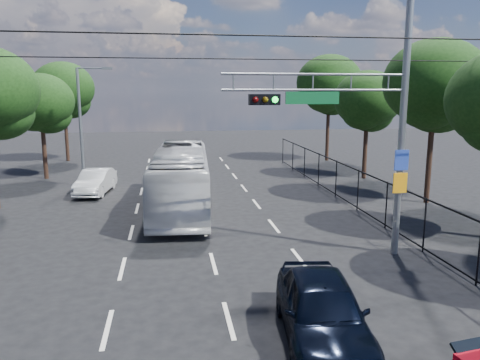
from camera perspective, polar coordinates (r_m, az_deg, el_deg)
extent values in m
cube|color=beige|center=(12.44, -15.88, -17.06)|extent=(0.12, 2.00, 0.01)
cube|color=beige|center=(16.06, -14.16, -10.40)|extent=(0.12, 2.00, 0.01)
cube|color=beige|center=(19.83, -13.12, -6.22)|extent=(0.12, 2.00, 0.01)
cube|color=beige|center=(23.68, -12.42, -3.39)|extent=(0.12, 2.00, 0.01)
cube|color=beige|center=(27.56, -11.93, -1.35)|extent=(0.12, 2.00, 0.01)
cube|color=beige|center=(31.48, -11.55, 0.18)|extent=(0.12, 2.00, 0.01)
cube|color=beige|center=(35.42, -11.26, 1.37)|extent=(0.12, 2.00, 0.01)
cube|color=beige|center=(39.37, -11.03, 2.32)|extent=(0.12, 2.00, 0.01)
cube|color=beige|center=(12.41, -1.39, -16.68)|extent=(0.12, 2.00, 0.01)
cube|color=beige|center=(16.04, -3.26, -10.10)|extent=(0.12, 2.00, 0.01)
cube|color=beige|center=(19.81, -4.39, -5.98)|extent=(0.12, 2.00, 0.01)
cube|color=beige|center=(23.66, -5.15, -3.18)|extent=(0.12, 2.00, 0.01)
cube|color=beige|center=(27.55, -5.69, -1.18)|extent=(0.12, 2.00, 0.01)
cube|color=beige|center=(31.47, -6.09, 0.34)|extent=(0.12, 2.00, 0.01)
cube|color=beige|center=(35.41, -6.41, 1.51)|extent=(0.12, 2.00, 0.01)
cube|color=beige|center=(39.36, -6.66, 2.45)|extent=(0.12, 2.00, 0.01)
cube|color=beige|center=(13.09, 12.24, -15.39)|extent=(0.12, 2.00, 0.01)
cube|color=beige|center=(16.57, 7.26, -9.47)|extent=(0.12, 2.00, 0.01)
cube|color=beige|center=(20.25, 4.14, -5.60)|extent=(0.12, 2.00, 0.01)
cube|color=beige|center=(24.03, 2.02, -2.93)|extent=(0.12, 2.00, 0.01)
cube|color=beige|center=(27.87, 0.48, -0.98)|extent=(0.12, 2.00, 0.01)
cube|color=beige|center=(31.75, -0.68, 0.49)|extent=(0.12, 2.00, 0.01)
cube|color=beige|center=(35.65, -1.58, 1.64)|extent=(0.12, 2.00, 0.01)
cube|color=beige|center=(39.58, -2.31, 2.56)|extent=(0.12, 2.00, 0.01)
cylinder|color=slate|center=(16.90, 19.23, 6.91)|extent=(0.24, 0.24, 9.50)
cylinder|color=slate|center=(15.67, 9.26, 12.60)|extent=(6.20, 0.08, 0.08)
cylinder|color=slate|center=(15.66, 9.20, 10.77)|extent=(6.20, 0.08, 0.08)
cube|color=black|center=(15.23, 2.98, 9.76)|extent=(1.00, 0.28, 0.35)
sphere|color=#3F0505|center=(15.02, 1.89, 9.76)|extent=(0.20, 0.20, 0.20)
sphere|color=#4C3805|center=(15.08, 3.10, 9.75)|extent=(0.20, 0.20, 0.20)
sphere|color=#0CE533|center=(15.15, 4.30, 9.74)|extent=(0.20, 0.20, 0.20)
cube|color=#0C5528|center=(15.63, 8.82, 9.86)|extent=(1.80, 0.05, 0.40)
cube|color=#2543B0|center=(16.90, 19.10, 2.31)|extent=(0.50, 0.04, 0.70)
cube|color=#FCA10D|center=(17.03, 18.93, -0.35)|extent=(0.50, 0.04, 0.70)
cylinder|color=slate|center=(16.60, 17.63, 11.27)|extent=(0.05, 0.05, 0.50)
cylinder|color=slate|center=(16.07, 13.39, 11.51)|extent=(0.05, 0.05, 0.50)
cylinder|color=slate|center=(15.63, 8.88, 11.70)|extent=(0.05, 0.05, 0.50)
cylinder|color=slate|center=(15.29, 4.13, 11.82)|extent=(0.05, 0.05, 0.50)
cylinder|color=slate|center=(15.06, -0.81, 11.86)|extent=(0.05, 0.05, 0.50)
cylinder|color=slate|center=(29.45, -18.84, 5.95)|extent=(0.18, 0.18, 7.00)
cylinder|color=slate|center=(29.26, -17.69, 12.86)|extent=(1.60, 0.09, 0.09)
cube|color=slate|center=(29.14, -15.90, 12.97)|extent=(0.60, 0.22, 0.15)
cylinder|color=black|center=(13.07, -2.73, 17.26)|extent=(22.00, 0.04, 0.04)
cylinder|color=black|center=(16.57, -4.09, 17.29)|extent=(22.00, 0.04, 0.04)
cylinder|color=black|center=(18.00, -4.47, 14.54)|extent=(22.00, 0.04, 0.04)
cube|color=black|center=(21.28, 16.38, 0.18)|extent=(0.04, 34.00, 0.06)
cube|color=black|center=(21.68, 16.12, -4.50)|extent=(0.04, 34.00, 0.06)
cylinder|color=black|center=(15.66, 27.12, -7.99)|extent=(0.06, 0.06, 2.00)
cylinder|color=black|center=(18.05, 21.58, -5.14)|extent=(0.06, 0.06, 2.00)
cylinder|color=black|center=(20.60, 17.41, -2.93)|extent=(0.06, 0.06, 2.00)
cylinder|color=black|center=(23.25, 14.18, -1.21)|extent=(0.06, 0.06, 2.00)
cylinder|color=black|center=(25.98, 11.63, 0.15)|extent=(0.06, 0.06, 2.00)
cylinder|color=black|center=(28.77, 9.57, 1.26)|extent=(0.06, 0.06, 2.00)
cylinder|color=black|center=(31.59, 7.87, 2.16)|extent=(0.06, 0.06, 2.00)
cylinder|color=black|center=(34.45, 6.45, 2.92)|extent=(0.06, 0.06, 2.00)
cylinder|color=black|center=(37.32, 5.25, 3.56)|extent=(0.06, 0.06, 2.00)
cylinder|color=black|center=(25.80, 22.10, 2.60)|extent=(0.28, 0.28, 4.76)
ellipsoid|color=black|center=(25.58, 22.71, 10.92)|extent=(5.10, 5.10, 4.33)
ellipsoid|color=black|center=(26.05, 22.93, 8.26)|extent=(3.40, 3.40, 2.72)
ellipsoid|color=black|center=(25.23, 22.09, 8.65)|extent=(3.23, 3.23, 2.58)
cylinder|color=black|center=(31.83, 15.02, 3.81)|extent=(0.28, 0.28, 4.03)
ellipsoid|color=black|center=(31.62, 15.31, 9.51)|extent=(4.32, 4.32, 3.67)
ellipsoid|color=black|center=(32.09, 15.66, 7.70)|extent=(2.88, 2.88, 2.30)
ellipsoid|color=black|center=(31.32, 14.78, 7.94)|extent=(2.74, 2.74, 2.19)
cylinder|color=black|center=(39.27, 10.64, 5.93)|extent=(0.28, 0.28, 4.93)
ellipsoid|color=black|center=(39.13, 10.84, 11.59)|extent=(5.28, 5.28, 4.49)
ellipsoid|color=black|center=(39.55, 11.18, 9.78)|extent=(3.52, 3.52, 2.82)
ellipsoid|color=black|center=(38.83, 10.39, 10.05)|extent=(3.34, 3.34, 2.68)
cylinder|color=black|center=(33.12, -22.75, 3.50)|extent=(0.28, 0.28, 3.92)
ellipsoid|color=black|center=(32.91, -23.15, 8.82)|extent=(4.20, 4.20, 3.57)
ellipsoid|color=black|center=(33.14, -22.22, 7.19)|extent=(2.80, 2.80, 2.24)
ellipsoid|color=black|center=(32.83, -23.72, 7.30)|extent=(2.66, 2.66, 2.13)
cylinder|color=black|center=(40.89, -20.41, 5.39)|extent=(0.28, 0.28, 4.59)
ellipsoid|color=black|center=(40.75, -20.75, 10.44)|extent=(4.92, 4.92, 4.18)
ellipsoid|color=black|center=(40.97, -20.01, 8.88)|extent=(3.28, 3.28, 2.62)
ellipsoid|color=black|center=(40.63, -21.21, 9.02)|extent=(3.12, 3.12, 2.49)
imported|color=black|center=(11.30, 10.01, -15.33)|extent=(2.46, 4.84, 1.58)
imported|color=silver|center=(22.96, -7.19, 0.17)|extent=(3.16, 10.92, 3.01)
imported|color=silver|center=(27.54, -17.20, -0.19)|extent=(1.99, 4.29, 1.36)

